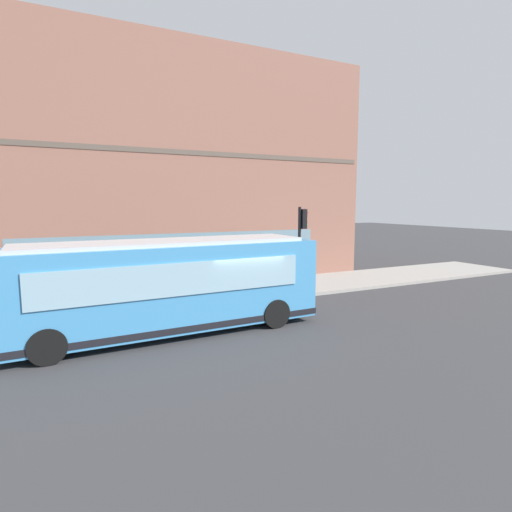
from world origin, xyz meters
The scene contains 9 objects.
ground centered at (0.00, 0.00, 0.00)m, with size 120.00×120.00×0.00m, color #38383A.
sidewalk_curb centered at (4.74, 0.00, 0.07)m, with size 4.28×40.00×0.15m, color #9E9991.
building_corner centered at (11.81, 0.00, 6.10)m, with size 9.92×21.66×12.22m.
city_bus_nearside centered at (0.23, 2.41, 1.55)m, with size 2.83×10.11×3.07m.
traffic_light_near_corner centered at (3.09, -4.56, 2.90)m, with size 0.32×0.49×3.95m.
fire_hydrant centered at (4.10, -5.45, 0.51)m, with size 0.35×0.35×0.74m.
pedestrian_by_light_pole centered at (5.83, -6.29, 1.20)m, with size 0.32×0.32×1.81m.
pedestrian_near_hydrant centered at (4.77, -2.43, 1.03)m, with size 0.32×0.32×1.55m.
newspaper_vending_box centered at (3.56, 6.26, 0.60)m, with size 0.44×0.42×0.90m.
Camera 1 is at (-12.76, 5.60, 4.22)m, focal length 28.61 mm.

